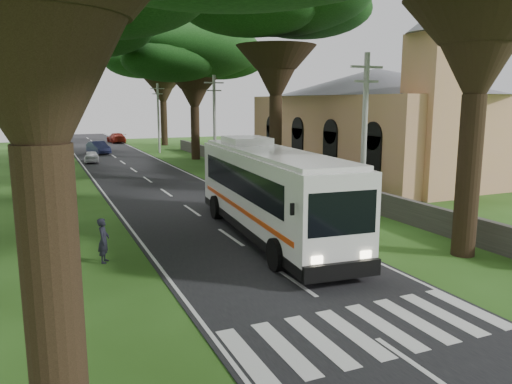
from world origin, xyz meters
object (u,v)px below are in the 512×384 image
distant_car_b (98,147)px  pole_far (158,117)px  coach_bus (269,190)px  distant_car_a (92,156)px  pedestrian (104,240)px  pole_mid (215,124)px  pole_near (364,143)px  church (376,114)px  distant_car_c (116,138)px

distant_car_b → pole_far: bearing=-25.8°
coach_bus → distant_car_a: coach_bus is taller
pole_far → coach_bus: bearing=-95.7°
coach_bus → pedestrian: coach_bus is taller
pole_mid → distant_car_a: 16.01m
pole_near → distant_car_b: size_ratio=1.85×
pole_near → distant_car_a: pole_near is taller
pole_mid → coach_bus: size_ratio=0.60×
church → distant_car_a: bearing=139.4°
pole_near → distant_car_b: bearing=99.2°
pole_far → coach_bus: pole_far is taller
coach_bus → distant_car_a: bearing=102.7°
pole_near → pole_mid: same height
coach_bus → distant_car_c: size_ratio=2.74×
pole_mid → distant_car_b: size_ratio=1.85×
church → distant_car_a: church is taller
church → pedestrian: 28.02m
pole_far → distant_car_c: pole_far is taller
distant_car_c → pedestrian: bearing=76.7°
pole_far → distant_car_c: 17.19m
church → pedestrian: bearing=-147.6°
pole_far → pedestrian: 40.96m
distant_car_b → distant_car_c: 15.69m
pole_near → pedestrian: pole_near is taller
distant_car_a → distant_car_c: 24.13m
pole_far → coach_bus: (-3.83, -38.46, -2.08)m
church → distant_car_b: church is taller
coach_bus → distant_car_b: coach_bus is taller
pole_far → distant_car_a: 11.27m
distant_car_a → distant_car_c: distant_car_c is taller
pole_near → pedestrian: (-11.05, 0.70, -3.33)m
distant_car_a → pole_mid: bearing=127.9°
church → distant_car_a: (-20.64, 17.69, -4.29)m
distant_car_c → pole_near: bearing=88.0°
pole_mid → coach_bus: bearing=-101.7°
pole_near → distant_car_a: size_ratio=2.33×
pole_far → distant_car_a: (-8.28, -6.77, -3.56)m
distant_car_a → pedestrian: 32.65m
pedestrian → pole_mid: bearing=-10.2°
pole_near → distant_car_a: 34.43m
pole_near → distant_car_c: 56.82m
distant_car_b → distant_car_c: (4.21, 15.11, -0.00)m
pole_near → coach_bus: 4.63m
pole_mid → distant_car_a: (-8.28, 13.23, -3.56)m
distant_car_a → distant_car_b: 8.46m
pole_near → pole_mid: (0.00, 20.00, 0.00)m
distant_car_c → pedestrian: pedestrian is taller
coach_bus → distant_car_a: (-4.45, 31.69, -1.48)m
distant_car_b → pole_near: bearing=-93.7°
pole_mid → pole_far: same height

